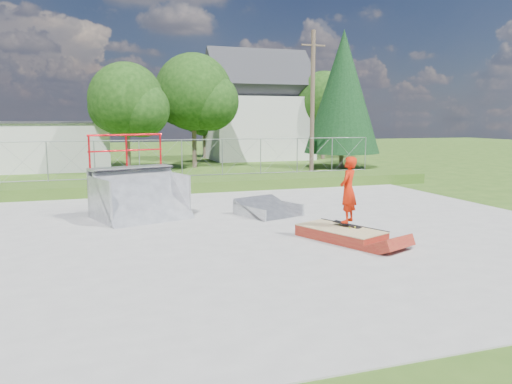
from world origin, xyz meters
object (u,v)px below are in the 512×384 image
at_px(quarter_pipe, 141,177).
at_px(skater, 348,192).
at_px(grind_box, 340,234).
at_px(flat_bank_ramp, 269,208).

xyz_separation_m(quarter_pipe, skater, (5.07, -4.58, -0.08)).
relative_size(grind_box, flat_bank_ramp, 1.44).
distance_m(quarter_pipe, flat_bank_ramp, 4.36).
height_order(grind_box, quarter_pipe, quarter_pipe).
bearing_deg(flat_bank_ramp, skater, -95.92).
relative_size(flat_bank_ramp, skater, 1.01).
bearing_deg(flat_bank_ramp, grind_box, -100.08).
bearing_deg(skater, flat_bank_ramp, -119.63).
bearing_deg(grind_box, skater, 1.15).
height_order(grind_box, flat_bank_ramp, flat_bank_ramp).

